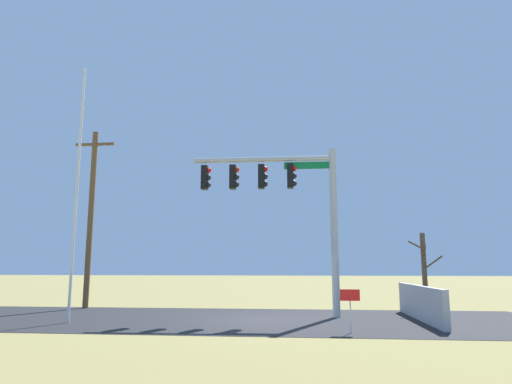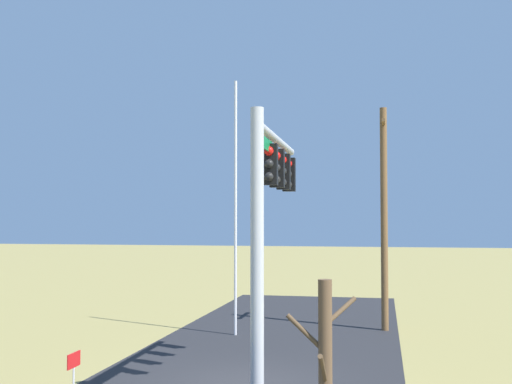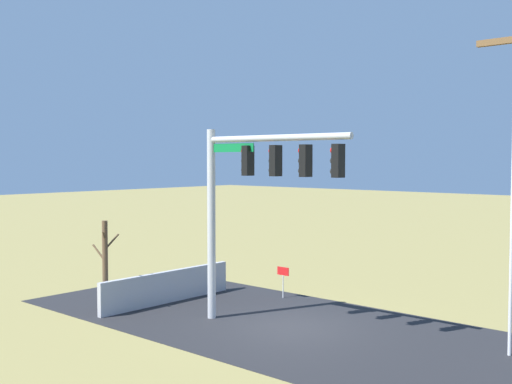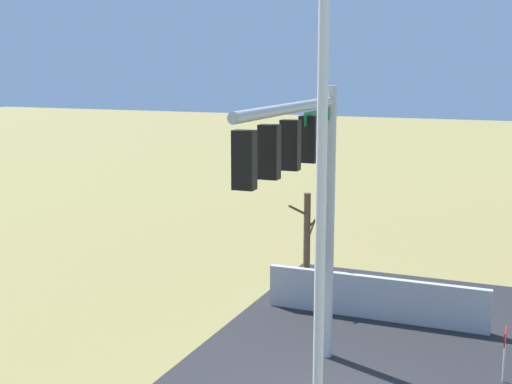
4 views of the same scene
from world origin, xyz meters
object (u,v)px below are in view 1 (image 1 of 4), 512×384
object	(u,v)px
flagpole	(77,190)
utility_pole	(91,214)
bare_tree	(425,271)
signal_mast	(287,196)
open_sign	(350,301)

from	to	relation	value
flagpole	utility_pole	distance (m)	5.57
bare_tree	flagpole	bearing A→B (deg)	-161.24
signal_mast	bare_tree	xyz separation A→B (m)	(5.47, 1.76, -2.92)
flagpole	bare_tree	xyz separation A→B (m)	(12.75, 4.33, -2.86)
open_sign	signal_mast	bearing A→B (deg)	115.70
utility_pole	bare_tree	xyz separation A→B (m)	(14.76, -0.86, -2.62)
open_sign	flagpole	bearing A→B (deg)	171.30
flagpole	utility_pole	world-z (taller)	flagpole
flagpole	open_sign	size ratio (longest dim) A/B	7.43
signal_mast	bare_tree	distance (m)	6.45
signal_mast	flagpole	size ratio (longest dim) A/B	0.71
signal_mast	open_sign	size ratio (longest dim) A/B	5.27
bare_tree	open_sign	world-z (taller)	bare_tree
flagpole	bare_tree	distance (m)	13.76
flagpole	utility_pole	xyz separation A→B (m)	(-2.01, 5.19, -0.24)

